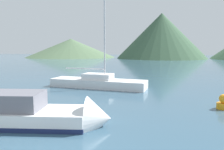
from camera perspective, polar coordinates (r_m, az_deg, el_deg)
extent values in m
cube|color=white|center=(10.66, -22.69, -10.06)|extent=(6.16, 3.03, 0.70)
cube|color=#19234C|center=(10.73, -22.63, -11.33)|extent=(6.19, 3.05, 0.20)
cone|color=white|center=(9.70, -3.45, -11.20)|extent=(1.39, 2.07, 1.91)
cube|color=slate|center=(10.68, -25.02, -6.10)|extent=(3.01, 2.08, 0.77)
cube|color=white|center=(19.03, -3.68, -2.20)|extent=(8.56, 2.87, 0.71)
cube|color=white|center=(18.95, -3.69, -0.39)|extent=(2.65, 1.69, 0.50)
cylinder|color=#BCBCC1|center=(18.71, -1.97, 14.13)|extent=(0.12, 0.12, 10.01)
cylinder|color=#BCBCC1|center=(19.39, -7.14, 1.67)|extent=(3.77, 0.46, 0.10)
cylinder|color=orange|center=(13.85, 27.07, -7.22)|extent=(0.73, 0.73, 0.33)
sphere|color=orange|center=(13.76, 27.17, -5.53)|extent=(0.51, 0.51, 0.51)
cone|color=#4C6647|center=(88.17, -10.66, 6.94)|extent=(34.56, 34.56, 7.22)
cone|color=#38563D|center=(79.07, 12.76, 9.94)|extent=(30.94, 30.94, 15.58)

